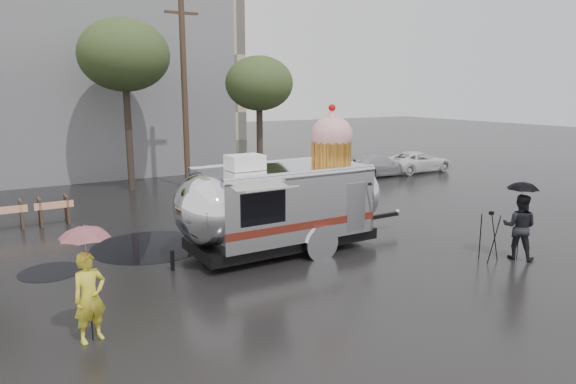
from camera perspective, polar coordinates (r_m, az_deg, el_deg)
ground at (r=12.59m, az=0.08°, el=-11.15°), size 120.00×120.00×0.00m
puddles at (r=16.31m, az=-14.82°, el=-6.20°), size 9.34×4.78×0.01m
grey_building at (r=34.10m, az=-28.05°, el=12.89°), size 22.00×12.00×13.00m
utility_pole at (r=25.45m, az=-11.42°, el=10.69°), size 1.60×0.28×9.00m
tree_mid at (r=25.75m, az=-17.76°, el=14.22°), size 4.20×4.20×8.03m
tree_right at (r=25.92m, az=-3.23°, el=11.87°), size 3.36×3.36×6.42m
barricade_row at (r=20.43m, az=-28.78°, el=-2.21°), size 4.30×0.80×1.00m
parked_cars at (r=28.55m, az=8.18°, el=2.99°), size 13.20×1.90×1.50m
airstream_trailer at (r=15.40m, az=-0.30°, el=-0.84°), size 8.29×3.18×4.46m
person_left at (r=10.76m, az=-21.17°, el=-10.85°), size 0.74×0.60×1.79m
umbrella_pink at (r=10.42m, az=-21.58°, el=-5.48°), size 1.16×1.16×2.34m
person_right at (r=16.15m, az=24.33°, el=-3.54°), size 0.90×1.04×1.90m
umbrella_black at (r=15.95m, az=24.61°, el=-0.18°), size 1.08×1.08×2.28m
tripod at (r=15.65m, az=21.53°, el=-4.13°), size 0.56×0.60×1.46m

